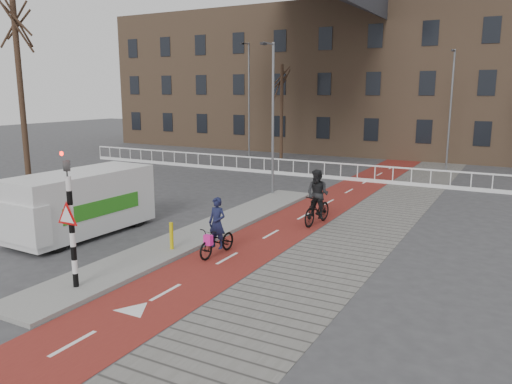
% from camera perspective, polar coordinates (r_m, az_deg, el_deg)
% --- Properties ---
extents(ground, '(120.00, 120.00, 0.00)m').
position_cam_1_polar(ground, '(14.83, -12.45, -8.77)').
color(ground, '#38383A').
rests_on(ground, ground).
extents(bike_lane, '(2.50, 60.00, 0.01)m').
position_cam_1_polar(bike_lane, '(22.44, 7.45, -1.65)').
color(bike_lane, maroon).
rests_on(bike_lane, ground).
extents(sidewalk, '(3.00, 60.00, 0.01)m').
position_cam_1_polar(sidewalk, '(21.64, 14.39, -2.42)').
color(sidewalk, slate).
rests_on(sidewalk, ground).
extents(curb_island, '(1.80, 16.00, 0.12)m').
position_cam_1_polar(curb_island, '(18.23, -5.93, -4.52)').
color(curb_island, gray).
rests_on(curb_island, ground).
extents(traffic_signal, '(0.80, 0.80, 3.68)m').
position_cam_1_polar(traffic_signal, '(13.31, -20.46, -2.62)').
color(traffic_signal, black).
rests_on(traffic_signal, curb_island).
extents(bollard, '(0.12, 0.12, 0.87)m').
position_cam_1_polar(bollard, '(16.10, -9.64, -4.96)').
color(bollard, '#CFBB0B').
rests_on(bollard, curb_island).
extents(cyclist_near, '(0.70, 1.78, 1.84)m').
position_cam_1_polar(cyclist_near, '(15.63, -4.45, -5.05)').
color(cyclist_near, black).
rests_on(cyclist_near, bike_lane).
extents(cyclist_far, '(0.98, 2.05, 2.13)m').
position_cam_1_polar(cyclist_far, '(19.25, 7.03, -1.14)').
color(cyclist_far, black).
rests_on(cyclist_far, bike_lane).
extents(van, '(2.30, 5.35, 2.27)m').
position_cam_1_polar(van, '(18.77, -19.37, -1.08)').
color(van, silver).
rests_on(van, ground).
extents(railing, '(28.00, 0.10, 0.99)m').
position_cam_1_polar(railing, '(31.28, 0.94, 2.72)').
color(railing, silver).
rests_on(railing, ground).
extents(townhouse_row, '(46.00, 10.00, 15.90)m').
position_cam_1_polar(townhouse_row, '(44.26, 12.68, 14.76)').
color(townhouse_row, '#7F6047').
rests_on(townhouse_row, ground).
extents(tree_left, '(0.27, 0.27, 9.28)m').
position_cam_1_polar(tree_left, '(26.39, -25.21, 9.48)').
color(tree_left, '#311F15').
rests_on(tree_left, ground).
extents(tree_mid, '(0.24, 0.24, 6.98)m').
position_cam_1_polar(tree_mid, '(37.46, 2.93, 9.05)').
color(tree_mid, '#311F15').
rests_on(tree_mid, ground).
extents(streetlight_near, '(0.12, 0.12, 7.30)m').
position_cam_1_polar(streetlight_near, '(24.16, 1.94, 8.11)').
color(streetlight_near, slate).
rests_on(streetlight_near, ground).
extents(streetlight_left, '(0.12, 0.12, 8.64)m').
position_cam_1_polar(streetlight_left, '(39.04, -0.81, 10.38)').
color(streetlight_left, slate).
rests_on(streetlight_left, ground).
extents(streetlight_right, '(0.12, 0.12, 7.62)m').
position_cam_1_polar(streetlight_right, '(34.45, 21.32, 8.61)').
color(streetlight_right, slate).
rests_on(streetlight_right, ground).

